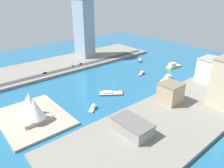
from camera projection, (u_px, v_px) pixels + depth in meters
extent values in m
plane|color=#23668E|center=(113.00, 82.00, 242.20)|extent=(440.00, 440.00, 0.00)
cube|color=gray|center=(182.00, 113.00, 179.36)|extent=(70.00, 240.00, 3.28)
cube|color=gray|center=(72.00, 62.00, 303.69)|extent=(70.00, 240.00, 3.28)
cube|color=#A89E89|center=(33.00, 118.00, 173.41)|extent=(63.63, 49.57, 2.00)
cube|color=#38383D|center=(81.00, 65.00, 286.19)|extent=(9.24, 228.00, 0.15)
cube|color=red|center=(141.00, 74.00, 263.91)|extent=(7.20, 14.11, 1.21)
cone|color=red|center=(139.00, 76.00, 258.40)|extent=(1.36, 1.36, 1.09)
cube|color=white|center=(142.00, 72.00, 263.97)|extent=(4.23, 6.77, 2.30)
cube|color=beige|center=(141.00, 73.00, 263.64)|extent=(6.91, 13.54, 0.10)
cube|color=yellow|center=(174.00, 67.00, 287.55)|extent=(10.47, 22.61, 2.25)
cone|color=yellow|center=(179.00, 65.00, 293.56)|extent=(2.21, 2.21, 2.02)
cube|color=white|center=(172.00, 65.00, 284.27)|extent=(6.35, 10.05, 4.65)
cube|color=beige|center=(174.00, 66.00, 287.07)|extent=(10.05, 21.71, 0.10)
cube|color=#1E284C|center=(140.00, 60.00, 313.09)|extent=(13.53, 11.98, 1.94)
cone|color=#1E284C|center=(139.00, 59.00, 320.24)|extent=(2.46, 2.46, 1.74)
cube|color=white|center=(140.00, 59.00, 310.64)|extent=(6.56, 5.96, 2.04)
cube|color=beige|center=(140.00, 60.00, 312.67)|extent=(12.99, 11.50, 0.10)
cube|color=brown|center=(111.00, 93.00, 214.31)|extent=(20.33, 23.75, 1.52)
cone|color=brown|center=(123.00, 93.00, 215.20)|extent=(1.91, 1.91, 1.37)
cube|color=white|center=(107.00, 92.00, 213.37)|extent=(9.66, 10.65, 1.66)
cube|color=beige|center=(111.00, 93.00, 213.98)|extent=(19.51, 22.80, 0.10)
cube|color=#999EA3|center=(93.00, 109.00, 186.84)|extent=(10.88, 12.89, 1.21)
cone|color=#999EA3|center=(90.00, 113.00, 180.86)|extent=(1.52, 1.52, 1.09)
cube|color=white|center=(93.00, 107.00, 187.17)|extent=(5.58, 6.23, 2.57)
cube|color=beige|center=(93.00, 108.00, 186.57)|extent=(10.44, 12.38, 0.10)
cube|color=silver|center=(167.00, 79.00, 246.64)|extent=(11.54, 23.34, 2.53)
cone|color=silver|center=(162.00, 83.00, 237.85)|extent=(2.75, 2.75, 2.28)
cube|color=white|center=(168.00, 76.00, 247.50)|extent=(6.71, 9.85, 3.11)
cube|color=beige|center=(167.00, 78.00, 246.10)|extent=(11.08, 22.40, 0.10)
cube|color=tan|center=(170.00, 93.00, 190.38)|extent=(17.26, 18.37, 17.22)
cube|color=#7C6B55|center=(171.00, 84.00, 186.69)|extent=(17.96, 19.10, 0.80)
cube|color=silver|center=(213.00, 71.00, 231.32)|extent=(27.20, 25.09, 24.95)
cube|color=#9D9992|center=(215.00, 59.00, 226.05)|extent=(28.29, 26.10, 0.80)
cube|color=#8C9EB2|center=(84.00, 29.00, 309.63)|extent=(28.64, 18.45, 80.31)
cube|color=gray|center=(132.00, 127.00, 150.68)|extent=(27.82, 16.59, 8.65)
cube|color=slate|center=(133.00, 122.00, 148.74)|extent=(28.93, 17.26, 0.80)
cylinder|color=black|center=(44.00, 74.00, 256.06)|extent=(0.28, 0.65, 0.64)
cylinder|color=black|center=(43.00, 73.00, 257.07)|extent=(0.28, 0.65, 0.64)
cylinder|color=black|center=(46.00, 73.00, 258.26)|extent=(0.28, 0.65, 0.64)
cylinder|color=black|center=(46.00, 73.00, 259.27)|extent=(0.28, 0.65, 0.64)
cube|color=black|center=(45.00, 73.00, 257.53)|extent=(1.91, 5.13, 0.84)
cube|color=#262D38|center=(45.00, 72.00, 257.41)|extent=(1.62, 2.90, 0.51)
cylinder|color=black|center=(72.00, 67.00, 279.48)|extent=(0.26, 0.64, 0.64)
cylinder|color=black|center=(71.00, 66.00, 280.74)|extent=(0.26, 0.64, 0.64)
cylinder|color=black|center=(74.00, 66.00, 281.31)|extent=(0.26, 0.64, 0.64)
cylinder|color=black|center=(73.00, 66.00, 282.56)|extent=(0.26, 0.64, 0.64)
cube|color=yellow|center=(72.00, 66.00, 280.89)|extent=(2.04, 4.48, 0.87)
cube|color=#262D38|center=(72.00, 65.00, 280.74)|extent=(1.78, 2.52, 0.50)
cylinder|color=black|center=(104.00, 59.00, 311.43)|extent=(0.25, 0.64, 0.64)
cylinder|color=black|center=(103.00, 58.00, 312.63)|extent=(0.25, 0.64, 0.64)
cylinder|color=black|center=(106.00, 58.00, 313.50)|extent=(0.25, 0.64, 0.64)
cylinder|color=black|center=(105.00, 58.00, 314.70)|extent=(0.25, 0.64, 0.64)
cube|color=#B7B7BC|center=(105.00, 58.00, 312.93)|extent=(1.94, 5.04, 0.84)
cube|color=#262D38|center=(105.00, 58.00, 312.78)|extent=(1.70, 2.83, 0.64)
cylinder|color=black|center=(80.00, 64.00, 287.35)|extent=(0.26, 0.64, 0.64)
cylinder|color=black|center=(79.00, 64.00, 288.42)|extent=(0.26, 0.64, 0.64)
cylinder|color=black|center=(82.00, 64.00, 289.37)|extent=(0.26, 0.64, 0.64)
cylinder|color=black|center=(81.00, 64.00, 290.43)|extent=(0.26, 0.64, 0.64)
cube|color=red|center=(81.00, 64.00, 288.77)|extent=(1.78, 4.83, 0.80)
cube|color=#262D38|center=(81.00, 63.00, 288.62)|extent=(1.56, 2.71, 0.63)
cylinder|color=black|center=(110.00, 58.00, 307.55)|extent=(0.18, 0.18, 5.50)
cube|color=black|center=(110.00, 56.00, 306.22)|extent=(0.36, 0.36, 1.00)
sphere|color=red|center=(110.00, 55.00, 306.07)|extent=(0.24, 0.24, 0.24)
sphere|color=yellow|center=(110.00, 56.00, 306.22)|extent=(0.24, 0.24, 0.24)
sphere|color=green|center=(110.00, 56.00, 306.36)|extent=(0.24, 0.24, 0.24)
cube|color=#BCAD93|center=(33.00, 115.00, 172.38)|extent=(28.28, 22.77, 3.00)
cone|color=white|center=(35.00, 109.00, 162.22)|extent=(16.09, 13.50, 18.80)
cone|color=white|center=(31.00, 103.00, 167.84)|extent=(14.58, 12.18, 20.56)
cone|color=white|center=(27.00, 103.00, 174.33)|extent=(10.30, 8.83, 14.44)
cylinder|color=brown|center=(218.00, 94.00, 203.79)|extent=(0.50, 0.50, 3.24)
sphere|color=#2D7233|center=(219.00, 90.00, 202.08)|extent=(6.35, 6.35, 6.35)
cylinder|color=brown|center=(212.00, 95.00, 200.51)|extent=(0.50, 0.50, 4.36)
sphere|color=#2D7233|center=(213.00, 92.00, 198.91)|extent=(4.32, 4.32, 4.32)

